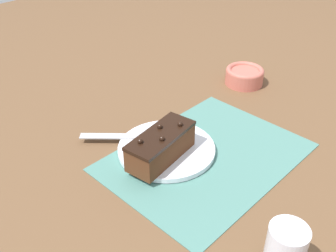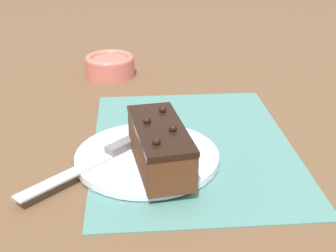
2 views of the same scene
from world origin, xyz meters
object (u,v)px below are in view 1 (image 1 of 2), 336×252
(chocolate_cake, at_px, (161,146))
(serving_knife, at_px, (147,135))
(cake_plate, at_px, (166,149))
(drinking_glass, at_px, (284,252))
(small_bowl, at_px, (244,75))

(chocolate_cake, height_order, serving_knife, chocolate_cake)
(cake_plate, height_order, drinking_glass, drinking_glass)
(chocolate_cake, distance_m, drinking_glass, 0.36)
(small_bowl, bearing_deg, chocolate_cake, -168.83)
(chocolate_cake, height_order, small_bowl, chocolate_cake)
(drinking_glass, bearing_deg, small_bowl, 39.97)
(serving_knife, height_order, drinking_glass, drinking_glass)
(serving_knife, bearing_deg, cake_plate, -129.18)
(drinking_glass, height_order, small_bowl, drinking_glass)
(drinking_glass, bearing_deg, serving_knife, 76.86)
(cake_plate, distance_m, serving_knife, 0.06)
(chocolate_cake, height_order, drinking_glass, drinking_glass)
(chocolate_cake, bearing_deg, drinking_glass, -101.06)
(chocolate_cake, bearing_deg, cake_plate, 26.94)
(serving_knife, distance_m, drinking_glass, 0.45)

